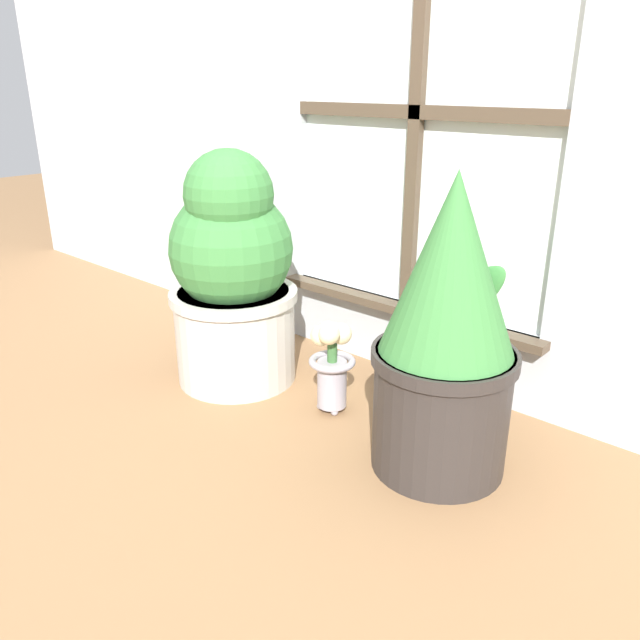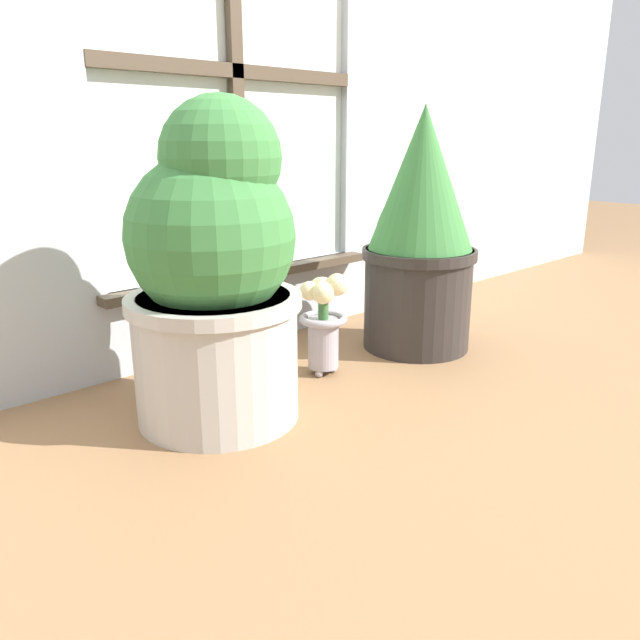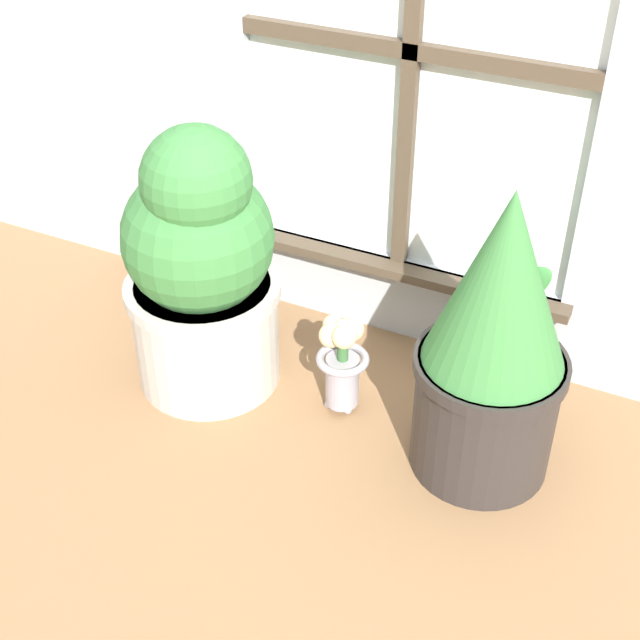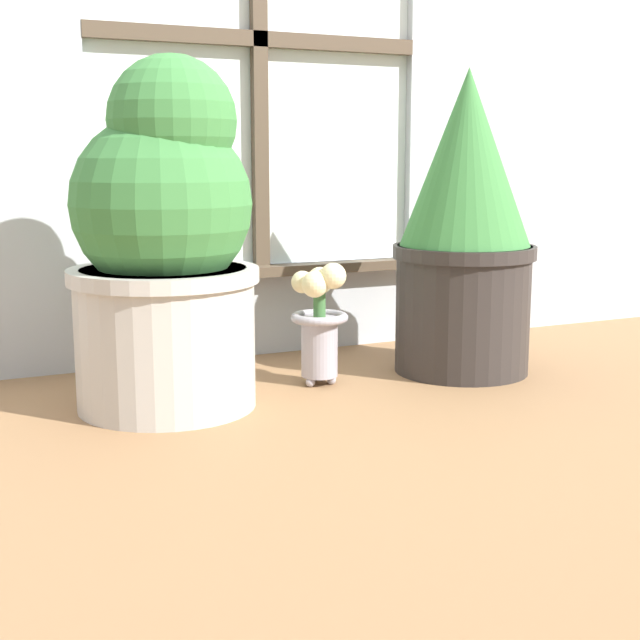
# 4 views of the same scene
# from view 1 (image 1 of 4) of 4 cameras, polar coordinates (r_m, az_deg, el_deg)

# --- Properties ---
(ground_plane) EXTENTS (10.00, 10.00, 0.00)m
(ground_plane) POSITION_cam_1_polar(r_m,az_deg,el_deg) (1.59, -3.14, -10.61)
(ground_plane) COLOR olive
(potted_plant_left) EXTENTS (0.37, 0.37, 0.67)m
(potted_plant_left) POSITION_cam_1_polar(r_m,az_deg,el_deg) (1.77, -8.00, 4.09)
(potted_plant_left) COLOR #B7B2A8
(potted_plant_left) RESTS_ON ground_plane
(potted_plant_right) EXTENTS (0.32, 0.32, 0.67)m
(potted_plant_right) POSITION_cam_1_polar(r_m,az_deg,el_deg) (1.36, 11.50, -1.24)
(potted_plant_right) COLOR #2D2826
(potted_plant_right) RESTS_ON ground_plane
(flower_vase) EXTENTS (0.12, 0.12, 0.27)m
(flower_vase) POSITION_cam_1_polar(r_m,az_deg,el_deg) (1.63, 0.99, -3.65)
(flower_vase) COLOR #99939E
(flower_vase) RESTS_ON ground_plane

